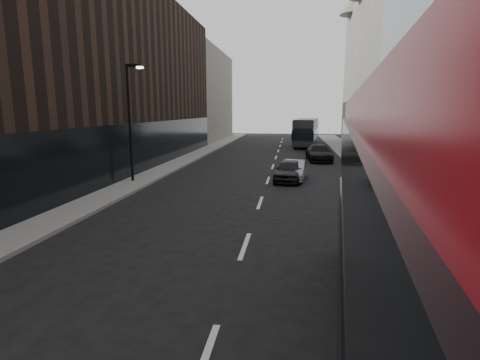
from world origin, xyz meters
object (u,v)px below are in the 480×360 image
at_px(car_a, 289,170).
at_px(car_b, 294,170).
at_px(red_bus, 436,233).
at_px(grey_bus, 306,132).
at_px(car_c, 319,153).
at_px(street_lamp, 131,115).

height_order(car_a, car_b, car_a).
bearing_deg(red_bus, car_a, 104.08).
height_order(grey_bus, car_c, grey_bus).
relative_size(street_lamp, car_a, 1.74).
xyz_separation_m(street_lamp, car_c, (12.11, 12.14, -3.46)).
relative_size(car_a, car_b, 1.05).
distance_m(street_lamp, car_c, 17.49).
bearing_deg(car_a, car_c, 83.38).
relative_size(street_lamp, grey_bus, 0.65).
xyz_separation_m(red_bus, car_c, (0.24, 28.16, -1.91)).
relative_size(street_lamp, car_b, 1.82).
distance_m(red_bus, car_b, 18.74).
relative_size(red_bus, car_a, 2.96).
bearing_deg(street_lamp, car_c, 45.07).
bearing_deg(car_c, street_lamp, -139.04).
xyz_separation_m(grey_bus, car_a, (-1.87, -24.02, -1.13)).
relative_size(grey_bus, car_a, 2.65).
relative_size(street_lamp, car_c, 1.41).
xyz_separation_m(red_bus, car_b, (-1.99, 18.53, -1.99)).
xyz_separation_m(street_lamp, grey_bus, (11.45, 26.02, -2.36)).
height_order(car_b, car_c, car_c).
xyz_separation_m(car_b, car_c, (2.22, 9.63, 0.09)).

